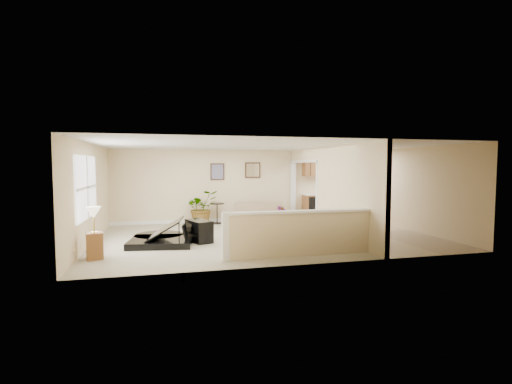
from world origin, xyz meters
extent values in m
plane|color=tan|center=(0.00, 0.00, 0.00)|extent=(9.00, 9.00, 0.00)
cube|color=beige|center=(0.00, 3.00, 1.25)|extent=(9.00, 0.04, 2.50)
cube|color=beige|center=(0.00, -3.00, 1.25)|extent=(9.00, 0.04, 2.50)
cube|color=beige|center=(-4.50, 0.00, 1.25)|extent=(0.04, 6.00, 2.50)
cube|color=beige|center=(4.50, 0.00, 1.25)|extent=(0.04, 6.00, 2.50)
cube|color=silver|center=(0.00, 0.00, 2.50)|extent=(9.00, 6.00, 0.04)
cube|color=tan|center=(3.15, 0.00, 0.00)|extent=(2.70, 6.00, 0.01)
cube|color=beige|center=(1.80, -1.20, 1.25)|extent=(0.12, 3.60, 2.50)
cube|color=beige|center=(1.80, 1.77, 2.30)|extent=(0.12, 2.35, 0.40)
cube|color=beige|center=(0.15, -2.30, 0.47)|extent=(3.30, 0.12, 0.95)
cube|color=white|center=(0.15, -2.30, 0.96)|extent=(3.40, 0.22, 0.05)
cube|color=white|center=(-1.50, -2.30, 0.50)|extent=(0.14, 0.14, 1.00)
cube|color=white|center=(-4.49, -0.50, 1.45)|extent=(0.05, 2.15, 1.45)
cube|color=#3B2515|center=(-0.95, 2.98, 1.75)|extent=(0.48, 0.03, 0.58)
cube|color=#85546A|center=(-0.95, 2.96, 1.75)|extent=(0.40, 0.01, 0.50)
cube|color=#3B2515|center=(0.30, 2.98, 1.80)|extent=(0.55, 0.03, 0.55)
cube|color=silver|center=(0.30, 2.96, 1.80)|extent=(0.46, 0.01, 0.46)
cube|color=#9A5F32|center=(3.30, 2.70, 0.45)|extent=(2.30, 0.60, 0.90)
cube|color=white|center=(3.30, 2.70, 0.92)|extent=(2.36, 0.65, 0.04)
cube|color=black|center=(2.50, 2.69, 0.43)|extent=(0.60, 0.60, 0.84)
cube|color=#9A5F32|center=(3.30, 2.82, 1.95)|extent=(2.30, 0.35, 0.75)
cube|color=black|center=(-2.81, -0.42, 0.80)|extent=(1.67, 1.49, 0.31)
cylinder|color=black|center=(-2.96, 0.15, 0.80)|extent=(1.29, 1.29, 0.31)
cube|color=silver|center=(-1.91, -0.42, 0.76)|extent=(0.37, 1.06, 0.02)
cube|color=black|center=(-2.91, -0.31, 1.08)|extent=(1.34, 1.35, 0.70)
cube|color=black|center=(-1.87, -0.26, 0.28)|extent=(0.69, 0.93, 0.56)
cube|color=tan|center=(0.36, 2.17, 0.23)|extent=(1.75, 1.15, 0.46)
cube|color=tan|center=(0.36, 2.53, 0.70)|extent=(1.65, 0.46, 0.48)
cube|color=tan|center=(-0.36, 2.17, 0.54)|extent=(0.33, 0.94, 0.17)
cube|color=tan|center=(1.07, 2.17, 0.54)|extent=(0.33, 0.94, 0.17)
cylinder|color=black|center=(-1.02, 2.65, 0.01)|extent=(0.34, 0.34, 0.03)
cylinder|color=black|center=(-1.02, 2.65, 0.34)|extent=(0.03, 0.03, 0.67)
cylinder|color=black|center=(-1.02, 2.65, 0.68)|extent=(0.48, 0.48, 0.03)
cylinder|color=black|center=(-1.54, 2.54, 0.11)|extent=(0.33, 0.33, 0.23)
imported|color=#184E17|center=(-1.54, 2.54, 0.57)|extent=(1.29, 1.22, 1.15)
cylinder|color=black|center=(1.12, 2.23, 0.11)|extent=(0.31, 0.31, 0.21)
imported|color=#184E17|center=(1.12, 2.23, 0.29)|extent=(0.42, 0.42, 0.59)
cube|color=#9A5F32|center=(-4.15, -1.54, 0.28)|extent=(0.39, 0.39, 0.55)
cylinder|color=gold|center=(-4.15, -1.54, 0.56)|extent=(0.15, 0.15, 0.02)
cylinder|color=gold|center=(-4.15, -1.54, 0.75)|extent=(0.03, 0.03, 0.37)
cone|color=#F9ECCB|center=(-4.15, -1.54, 0.98)|extent=(0.30, 0.30, 0.24)
camera|label=1|loc=(-2.66, -9.77, 1.94)|focal=26.00mm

